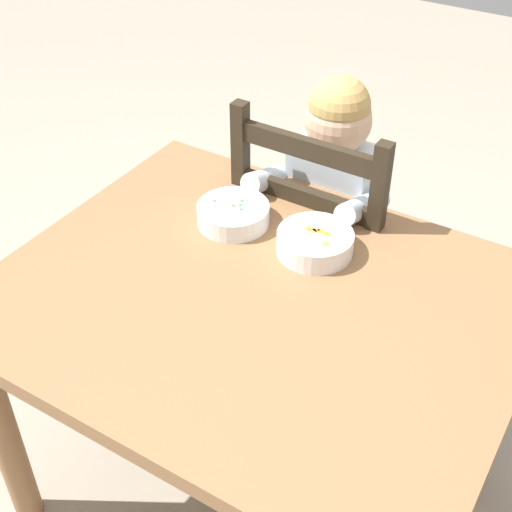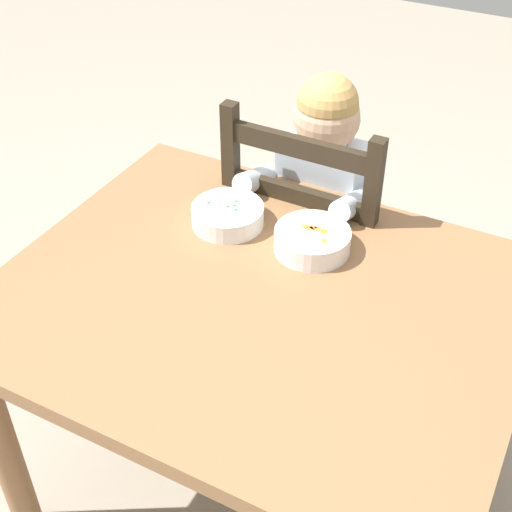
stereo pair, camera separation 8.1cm
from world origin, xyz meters
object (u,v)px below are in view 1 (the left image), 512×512
(dining_table, at_px, (257,331))
(bowl_of_carrots, at_px, (315,242))
(spoon, at_px, (295,232))
(child_figure, at_px, (328,198))
(bowl_of_peas, at_px, (233,214))
(dining_chair, at_px, (325,251))

(dining_table, relative_size, bowl_of_carrots, 6.33)
(spoon, bearing_deg, child_figure, 98.33)
(child_figure, bearing_deg, dining_table, -81.21)
(dining_table, relative_size, bowl_of_peas, 6.36)
(child_figure, xyz_separation_m, spoon, (0.04, -0.25, 0.06))
(dining_table, height_order, dining_chair, dining_chair)
(bowl_of_peas, bearing_deg, dining_chair, 69.93)
(child_figure, distance_m, bowl_of_carrots, 0.32)
(dining_table, distance_m, bowl_of_peas, 0.30)
(child_figure, bearing_deg, bowl_of_peas, -110.68)
(child_figure, height_order, spoon, child_figure)
(dining_table, bearing_deg, child_figure, 98.79)
(dining_table, xyz_separation_m, bowl_of_peas, (-0.19, 0.20, 0.13))
(dining_chair, xyz_separation_m, bowl_of_carrots, (0.11, -0.30, 0.27))
(dining_table, xyz_separation_m, bowl_of_carrots, (0.03, 0.20, 0.14))
(spoon, bearing_deg, dining_chair, 98.12)
(bowl_of_carrots, bearing_deg, dining_table, -100.06)
(bowl_of_peas, relative_size, bowl_of_carrots, 0.99)
(dining_table, relative_size, child_figure, 1.12)
(child_figure, height_order, bowl_of_peas, child_figure)
(dining_chair, relative_size, spoon, 7.84)
(dining_chair, distance_m, spoon, 0.36)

